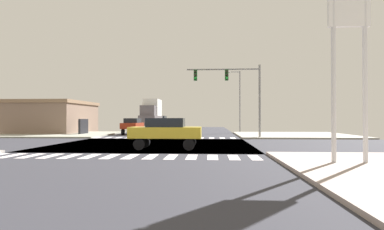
% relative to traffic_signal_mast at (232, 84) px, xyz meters
% --- Properties ---
extents(ground, '(90.00, 90.00, 0.05)m').
position_rel_traffic_signal_mast_xyz_m(ground, '(-6.12, -7.03, -5.13)').
color(ground, '#31323A').
extents(sidewalk_corner_ne, '(12.00, 12.00, 0.14)m').
position_rel_traffic_signal_mast_xyz_m(sidewalk_corner_ne, '(6.88, 4.97, -5.04)').
color(sidewalk_corner_ne, '#A09B91').
rests_on(sidewalk_corner_ne, ground).
extents(sidewalk_corner_nw, '(12.00, 12.00, 0.14)m').
position_rel_traffic_signal_mast_xyz_m(sidewalk_corner_nw, '(-19.12, 4.97, -5.04)').
color(sidewalk_corner_nw, '#9E9E8E').
rests_on(sidewalk_corner_nw, ground).
extents(crosswalk_near, '(13.50, 2.00, 0.01)m').
position_rel_traffic_signal_mast_xyz_m(crosswalk_near, '(-6.37, -14.33, -5.10)').
color(crosswalk_near, white).
rests_on(crosswalk_near, ground).
extents(crosswalk_far, '(13.50, 2.00, 0.01)m').
position_rel_traffic_signal_mast_xyz_m(crosswalk_far, '(-6.37, 0.27, -5.10)').
color(crosswalk_far, white).
rests_on(crosswalk_far, ground).
extents(traffic_signal_mast, '(6.93, 0.55, 6.90)m').
position_rel_traffic_signal_mast_xyz_m(traffic_signal_mast, '(0.00, 0.00, 0.00)').
color(traffic_signal_mast, gray).
rests_on(traffic_signal_mast, ground).
extents(gas_station_sign, '(1.60, 0.20, 8.80)m').
position_rel_traffic_signal_mast_xyz_m(gas_station_sign, '(3.45, -16.76, 1.02)').
color(gas_station_sign, silver).
rests_on(gas_station_sign, ground).
extents(street_lamp, '(1.78, 0.32, 8.09)m').
position_rel_traffic_signal_mast_xyz_m(street_lamp, '(1.63, 11.71, -0.27)').
color(street_lamp, gray).
rests_on(street_lamp, ground).
extents(bank_building, '(15.46, 9.95, 4.03)m').
position_rel_traffic_signal_mast_xyz_m(bank_building, '(-24.73, 8.90, -3.08)').
color(bank_building, '#826858').
rests_on(bank_building, ground).
extents(suv_farside_1, '(1.96, 4.60, 2.34)m').
position_rel_traffic_signal_mast_xyz_m(suv_farside_1, '(-11.12, 27.34, -3.71)').
color(suv_farside_1, black).
rests_on(suv_farside_1, ground).
extents(sedan_crossing_1, '(1.80, 4.30, 1.88)m').
position_rel_traffic_signal_mast_xyz_m(sedan_crossing_1, '(-11.12, 6.58, -3.99)').
color(sedan_crossing_1, black).
rests_on(sedan_crossing_1, ground).
extents(box_truck_trailing_1, '(2.40, 7.20, 4.85)m').
position_rel_traffic_signal_mast_xyz_m(box_truck_trailing_1, '(-11.12, 18.08, -2.54)').
color(box_truck_trailing_1, black).
rests_on(box_truck_trailing_1, ground).
extents(sedan_middle_4, '(4.30, 1.80, 1.88)m').
position_rel_traffic_signal_mast_xyz_m(sedan_middle_4, '(-4.68, -10.53, -3.99)').
color(sedan_middle_4, black).
rests_on(sedan_middle_4, ground).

